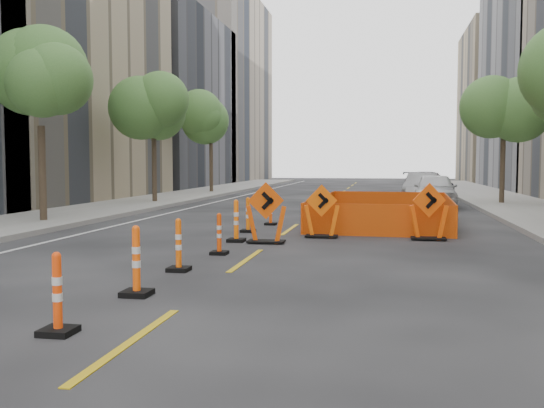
% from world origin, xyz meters
% --- Properties ---
extents(ground_plane, '(140.00, 140.00, 0.00)m').
position_xyz_m(ground_plane, '(0.00, 0.00, 0.00)').
color(ground_plane, black).
extents(sidewalk_left, '(4.00, 90.00, 0.15)m').
position_xyz_m(sidewalk_left, '(-9.00, 12.00, 0.07)').
color(sidewalk_left, gray).
rests_on(sidewalk_left, ground).
extents(bld_left_d, '(12.00, 16.00, 14.00)m').
position_xyz_m(bld_left_d, '(-17.00, 39.20, 7.00)').
color(bld_left_d, '#4C4C51').
rests_on(bld_left_d, ground).
extents(bld_left_e, '(12.00, 20.00, 20.00)m').
position_xyz_m(bld_left_e, '(-17.00, 55.60, 10.00)').
color(bld_left_e, gray).
rests_on(bld_left_e, ground).
extents(bld_right_e, '(12.00, 14.00, 16.00)m').
position_xyz_m(bld_right_e, '(17.00, 58.60, 8.00)').
color(bld_right_e, tan).
rests_on(bld_right_e, ground).
extents(tree_l_b, '(2.80, 2.80, 5.95)m').
position_xyz_m(tree_l_b, '(-8.40, 10.00, 4.53)').
color(tree_l_b, '#382B1E').
rests_on(tree_l_b, ground).
extents(tree_l_c, '(2.80, 2.80, 5.95)m').
position_xyz_m(tree_l_c, '(-8.40, 20.00, 4.53)').
color(tree_l_c, '#382B1E').
rests_on(tree_l_c, ground).
extents(tree_l_d, '(2.80, 2.80, 5.95)m').
position_xyz_m(tree_l_d, '(-8.40, 30.00, 4.53)').
color(tree_l_d, '#382B1E').
rests_on(tree_l_d, ground).
extents(tree_r_c, '(2.80, 2.80, 5.95)m').
position_xyz_m(tree_r_c, '(8.40, 22.00, 4.53)').
color(tree_r_c, '#382B1E').
rests_on(tree_r_c, ground).
extents(channelizer_1, '(0.40, 0.40, 1.02)m').
position_xyz_m(channelizer_1, '(-1.00, -1.87, 0.51)').
color(channelizer_1, '#FC420A').
rests_on(channelizer_1, ground).
extents(channelizer_2, '(0.44, 0.44, 1.12)m').
position_xyz_m(channelizer_2, '(-0.92, 0.31, 0.56)').
color(channelizer_2, '#FF550A').
rests_on(channelizer_2, ground).
extents(channelizer_3, '(0.40, 0.40, 1.02)m').
position_xyz_m(channelizer_3, '(-0.99, 2.49, 0.51)').
color(channelizer_3, '#F45B0A').
rests_on(channelizer_3, ground).
extents(channelizer_4, '(0.37, 0.37, 0.95)m').
position_xyz_m(channelizer_4, '(-0.79, 4.67, 0.47)').
color(channelizer_4, '#DA4009').
rests_on(channelizer_4, ground).
extents(channelizer_5, '(0.44, 0.44, 1.12)m').
position_xyz_m(channelizer_5, '(-0.94, 6.85, 0.56)').
color(channelizer_5, orange).
rests_on(channelizer_5, ground).
extents(channelizer_6, '(0.41, 0.41, 1.05)m').
position_xyz_m(channelizer_6, '(-1.12, 9.02, 0.53)').
color(channelizer_6, orange).
rests_on(channelizer_6, ground).
extents(channelizer_7, '(0.37, 0.37, 0.95)m').
position_xyz_m(channelizer_7, '(-0.84, 11.20, 0.47)').
color(channelizer_7, '#FF4B0A').
rests_on(channelizer_7, ground).
extents(chevron_sign_left, '(1.22, 1.02, 1.58)m').
position_xyz_m(chevron_sign_left, '(-0.11, 6.73, 0.79)').
color(chevron_sign_left, '#E64C09').
rests_on(chevron_sign_left, ground).
extents(chevron_sign_center, '(1.13, 0.90, 1.48)m').
position_xyz_m(chevron_sign_center, '(1.18, 8.16, 0.74)').
color(chevron_sign_center, '#FE610A').
rests_on(chevron_sign_center, ground).
extents(chevron_sign_right, '(1.17, 0.92, 1.54)m').
position_xyz_m(chevron_sign_right, '(4.06, 8.14, 0.77)').
color(chevron_sign_right, '#F9500A').
rests_on(chevron_sign_right, ground).
extents(safety_fence, '(4.62, 7.50, 0.91)m').
position_xyz_m(safety_fence, '(2.85, 12.31, 0.46)').
color(safety_fence, '#E8580C').
rests_on(safety_fence, ground).
extents(parked_car_near, '(2.12, 4.75, 1.59)m').
position_xyz_m(parked_car_near, '(5.17, 20.29, 0.79)').
color(parked_car_near, silver).
rests_on(parked_car_near, ground).
extents(parked_car_mid, '(2.28, 4.72, 1.49)m').
position_xyz_m(parked_car_mid, '(4.91, 25.81, 0.75)').
color(parked_car_mid, '#AAAAAF').
rests_on(parked_car_mid, ground).
extents(parked_car_far, '(3.30, 5.43, 1.47)m').
position_xyz_m(parked_car_far, '(5.55, 31.34, 0.74)').
color(parked_car_far, black).
rests_on(parked_car_far, ground).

